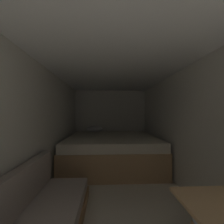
{
  "coord_description": "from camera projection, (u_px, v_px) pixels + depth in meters",
  "views": [
    {
      "loc": [
        -0.16,
        -0.17,
        1.31
      ],
      "look_at": [
        -0.02,
        2.83,
        1.34
      ],
      "focal_mm": 22.71,
      "sensor_mm": 36.0,
      "label": 1
    }
  ],
  "objects": [
    {
      "name": "wall_left",
      "position": [
        39.0,
        131.0,
        2.15
      ],
      "size": [
        0.05,
        4.94,
        2.07
      ],
      "primitive_type": "cube",
      "color": "silver",
      "rests_on": "ground"
    },
    {
      "name": "wall_right",
      "position": [
        189.0,
        131.0,
        2.26
      ],
      "size": [
        0.05,
        4.94,
        2.07
      ],
      "primitive_type": "cube",
      "color": "silver",
      "rests_on": "ground"
    },
    {
      "name": "ground_plane",
      "position": [
        116.0,
        198.0,
        2.19
      ],
      "size": [
        6.94,
        6.94,
        0.0
      ],
      "primitive_type": "plane",
      "color": "beige"
    },
    {
      "name": "ceiling_slab",
      "position": [
        116.0,
        63.0,
        2.22
      ],
      "size": [
        2.41,
        4.94,
        0.05
      ],
      "primitive_type": "cube",
      "color": "white",
      "rests_on": "wall_left"
    },
    {
      "name": "wall_back",
      "position": [
        110.0,
        122.0,
        4.7
      ],
      "size": [
        2.41,
        0.05,
        2.07
      ],
      "primitive_type": "cube",
      "color": "silver",
      "rests_on": "ground"
    },
    {
      "name": "bed",
      "position": [
        112.0,
        150.0,
        3.62
      ],
      "size": [
        2.19,
        2.02,
        0.92
      ],
      "color": "tan",
      "rests_on": "ground"
    }
  ]
}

